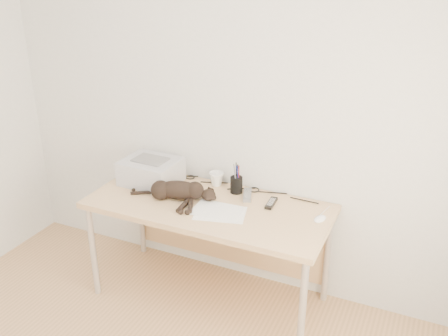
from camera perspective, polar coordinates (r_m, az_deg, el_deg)
The scene contains 11 objects.
wall_back at distance 3.37m, azimuth 0.79°, elevation 6.96°, with size 3.50×3.50×0.00m, color silver.
desk at distance 3.41m, azimuth -1.14°, elevation -5.49°, with size 1.60×0.70×0.74m.
printer at distance 3.58m, azimuth -8.33°, elevation -0.36°, with size 0.39×0.34×0.18m.
papers at distance 3.17m, azimuth -0.61°, elevation -5.04°, with size 0.37×0.29×0.01m.
cat at distance 3.33m, azimuth -5.47°, elevation -2.65°, with size 0.60×0.30×0.13m.
mug at distance 3.51m, azimuth -0.88°, elevation -1.26°, with size 0.10×0.10×0.10m, color white.
pen_cup at distance 3.40m, azimuth 1.42°, elevation -1.90°, with size 0.08×0.08×0.22m.
remote_grey at distance 3.38m, azimuth 2.69°, elevation -3.09°, with size 0.05×0.19×0.02m, color slate.
remote_black at distance 3.28m, azimuth 5.41°, elevation -4.02°, with size 0.05×0.16×0.02m, color black.
mouse at distance 3.14m, azimuth 10.93°, elevation -5.54°, with size 0.06×0.10×0.03m, color white.
cable_tangle at distance 3.53m, azimuth 0.42°, elevation -1.91°, with size 1.36×0.08×0.01m, color black, non-canonical shape.
Camera 1 is at (1.30, -1.21, 2.26)m, focal length 40.00 mm.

